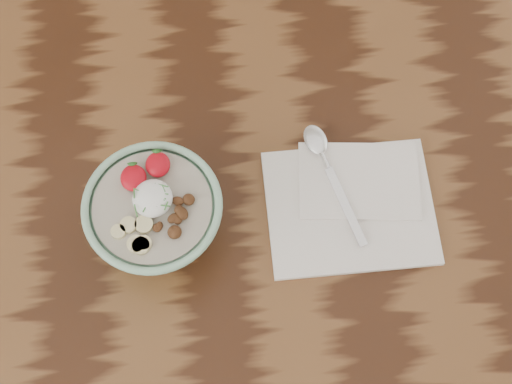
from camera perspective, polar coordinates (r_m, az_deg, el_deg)
table at (r=111.20cm, az=-3.25°, el=-4.96°), size 160.00×90.00×75.00cm
breakfast_bowl at (r=97.39cm, az=-8.03°, el=-1.85°), size 18.55×18.55×12.47cm
napkin at (r=104.07cm, az=7.67°, el=-0.79°), size 24.24×20.53×1.47cm
spoon at (r=104.91cm, az=5.38°, el=2.89°), size 7.34×19.87×1.05cm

